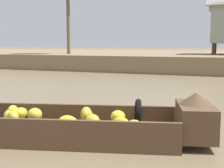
% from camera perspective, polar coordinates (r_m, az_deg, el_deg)
% --- Properties ---
extents(ground_plane, '(300.00, 300.00, 0.00)m').
position_cam_1_polar(ground_plane, '(9.69, -0.76, -2.42)').
color(ground_plane, '#726047').
extents(riverbank_strip, '(160.00, 20.00, 0.99)m').
position_cam_1_polar(riverbank_strip, '(26.89, 13.58, 4.68)').
color(riverbank_strip, '#7F6B4C').
rests_on(riverbank_strip, ground).
extents(banana_boat, '(5.39, 2.66, 0.86)m').
position_cam_1_polar(banana_boat, '(5.49, -9.95, -7.04)').
color(banana_boat, brown).
rests_on(banana_boat, ground).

